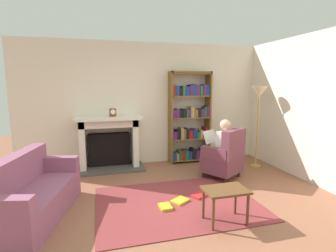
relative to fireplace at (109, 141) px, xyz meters
The scene contains 13 objects.
ground 2.54m from the fireplace, 68.68° to the right, with size 14.00×14.00×0.00m, color #8E573F.
back_wall 1.20m from the fireplace, 15.67° to the left, with size 5.60×0.10×2.70m, color beige.
side_wall_right 3.77m from the fireplace, 16.47° to the right, with size 0.10×5.20×2.70m, color beige.
area_rug 2.27m from the fireplace, 65.82° to the right, with size 2.40×1.80×0.01m, color maroon.
fireplace is the anchor object (origin of this frame).
mantel_clock 0.63m from the fireplace, 48.10° to the right, with size 0.14×0.14×0.17m.
bookshelf 1.87m from the fireplace, ahead, with size 0.95×0.32×2.08m.
armchair_reading 2.42m from the fireplace, 29.67° to the right, with size 0.87×0.87×0.97m.
seated_reader 2.31m from the fireplace, 28.33° to the right, with size 0.55×0.59×1.14m.
sofa_floral 2.23m from the fireplace, 120.71° to the right, with size 1.09×1.82×0.85m.
side_table 3.01m from the fireplace, 63.54° to the right, with size 0.56×0.39×0.46m.
scattered_books 2.29m from the fireplace, 63.96° to the right, with size 0.86×0.49×0.04m.
floor_lamp 3.30m from the fireplace, 13.37° to the right, with size 0.32×0.32×1.75m.
Camera 1 is at (-1.12, -3.28, 1.79)m, focal length 28.01 mm.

